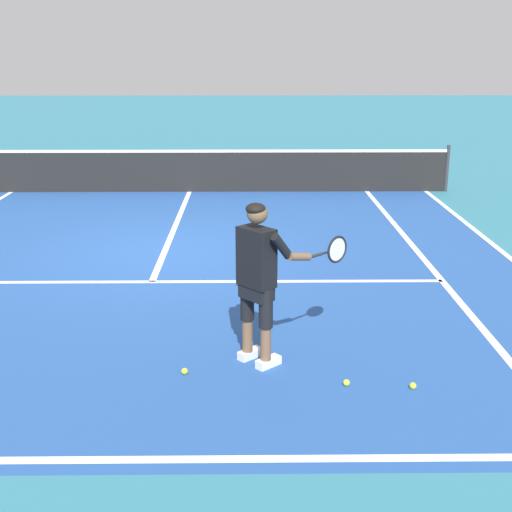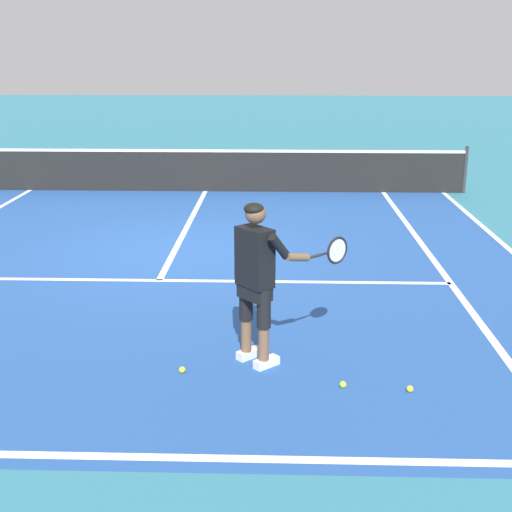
{
  "view_description": "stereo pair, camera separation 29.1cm",
  "coord_description": "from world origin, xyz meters",
  "px_view_note": "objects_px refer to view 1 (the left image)",
  "views": [
    {
      "loc": [
        1.37,
        -10.68,
        3.13
      ],
      "look_at": [
        1.45,
        -3.79,
        1.05
      ],
      "focal_mm": 47.75,
      "sensor_mm": 36.0,
      "label": 1
    },
    {
      "loc": [
        1.66,
        -10.68,
        3.13
      ],
      "look_at": [
        1.45,
        -3.79,
        1.05
      ],
      "focal_mm": 47.75,
      "sensor_mm": 36.0,
      "label": 2
    }
  ],
  "objects_px": {
    "tennis_ball_mid_court": "(346,383)",
    "tennis_ball_near_feet": "(413,386)",
    "tennis_ball_by_baseline": "(185,371)",
    "tennis_player": "(259,273)"
  },
  "relations": [
    {
      "from": "tennis_ball_by_baseline",
      "to": "tennis_ball_mid_court",
      "type": "height_order",
      "value": "same"
    },
    {
      "from": "tennis_ball_mid_court",
      "to": "tennis_player",
      "type": "bearing_deg",
      "value": 148.06
    },
    {
      "from": "tennis_player",
      "to": "tennis_ball_by_baseline",
      "type": "xyz_separation_m",
      "value": [
        -0.75,
        -0.26,
        -0.96
      ]
    },
    {
      "from": "tennis_ball_mid_court",
      "to": "tennis_ball_by_baseline",
      "type": "bearing_deg",
      "value": 170.59
    },
    {
      "from": "tennis_ball_mid_court",
      "to": "tennis_ball_near_feet",
      "type": "bearing_deg",
      "value": -6.36
    },
    {
      "from": "tennis_player",
      "to": "tennis_ball_mid_court",
      "type": "xyz_separation_m",
      "value": [
        0.85,
        -0.53,
        -0.96
      ]
    },
    {
      "from": "tennis_player",
      "to": "tennis_ball_mid_court",
      "type": "height_order",
      "value": "tennis_player"
    },
    {
      "from": "tennis_player",
      "to": "tennis_ball_by_baseline",
      "type": "height_order",
      "value": "tennis_player"
    },
    {
      "from": "tennis_ball_near_feet",
      "to": "tennis_ball_mid_court",
      "type": "relative_size",
      "value": 1.0
    },
    {
      "from": "tennis_ball_by_baseline",
      "to": "tennis_ball_mid_court",
      "type": "distance_m",
      "value": 1.62
    }
  ]
}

